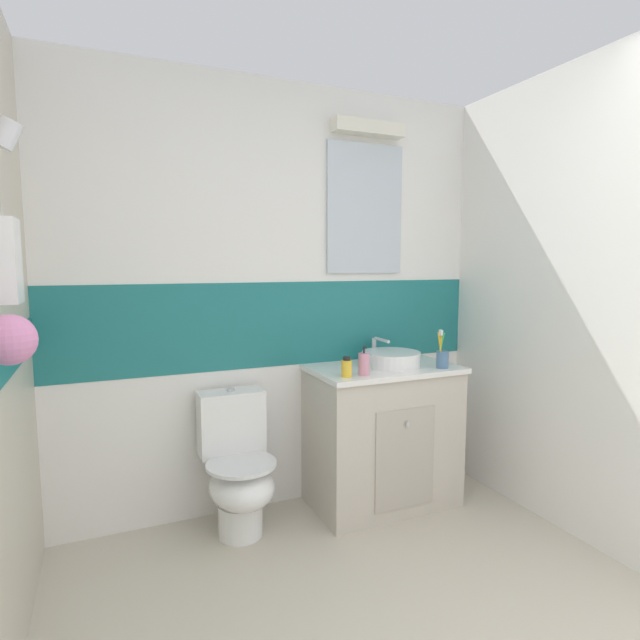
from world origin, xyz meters
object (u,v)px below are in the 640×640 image
sink_basin (391,358)px  toothbrush_cup (442,358)px  soap_dispenser (364,364)px  lotion_bottle_short (347,368)px  toilet (238,469)px

sink_basin → toothbrush_cup: (0.24, -0.18, 0.02)m
soap_dispenser → lotion_bottle_short: bearing=-177.8°
toilet → toothbrush_cup: (1.18, -0.20, 0.55)m
toilet → toothbrush_cup: bearing=-9.5°
toilet → lotion_bottle_short: size_ratio=6.94×
soap_dispenser → toilet: bearing=165.1°
toothbrush_cup → soap_dispenser: size_ratio=1.40×
sink_basin → toilet: (-0.94, 0.02, -0.54)m
toilet → lotion_bottle_short: 0.80m
lotion_bottle_short → toilet: bearing=162.0°
toilet → soap_dispenser: (0.67, -0.18, 0.55)m
toilet → lotion_bottle_short: bearing=-18.0°
toilet → soap_dispenser: size_ratio=4.75×
sink_basin → soap_dispenser: bearing=-149.6°
toilet → soap_dispenser: 0.89m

